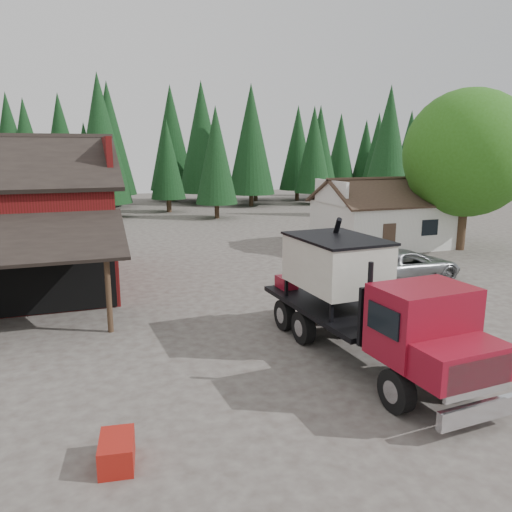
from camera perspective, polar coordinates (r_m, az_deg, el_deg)
name	(u,v)px	position (r m, az deg, el deg)	size (l,w,h in m)	color
ground	(276,333)	(18.17, 2.33, -8.74)	(120.00, 120.00, 0.00)	#463C37
farmhouse	(382,221)	(34.99, 14.25, 3.87)	(8.60, 6.42, 4.65)	silver
deciduous_tree	(468,158)	(34.76, 23.05, 10.26)	(8.00, 8.00, 10.20)	#382619
conifer_backdrop	(138,207)	(58.44, -13.33, 5.46)	(76.00, 16.00, 16.00)	black
near_pine_b	(216,155)	(47.38, -4.59, 11.40)	(3.96, 3.96, 10.40)	#382619
near_pine_c	(389,144)	(50.47, 14.91, 12.22)	(4.84, 4.84, 12.40)	#382619
near_pine_d	(101,139)	(49.79, -17.35, 12.67)	(5.28, 5.28, 13.40)	#382619
feed_truck	(363,298)	(15.75, 12.15, -4.76)	(3.16, 9.44, 4.21)	black
silver_car	(405,265)	(25.94, 16.66, -1.00)	(2.67, 5.78, 1.61)	#96999D
equip_box	(117,452)	(11.52, -15.62, -20.74)	(0.70, 1.10, 0.60)	maroon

